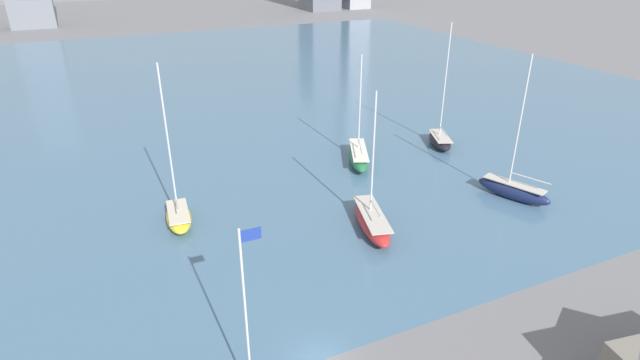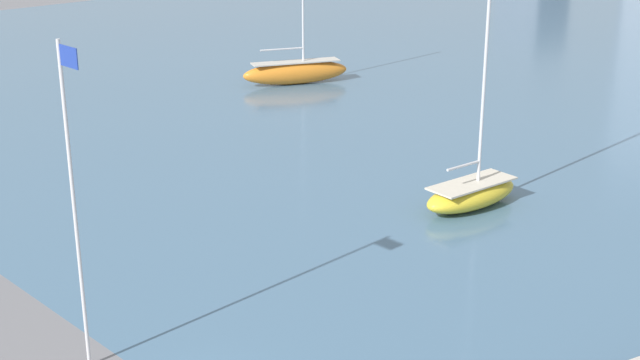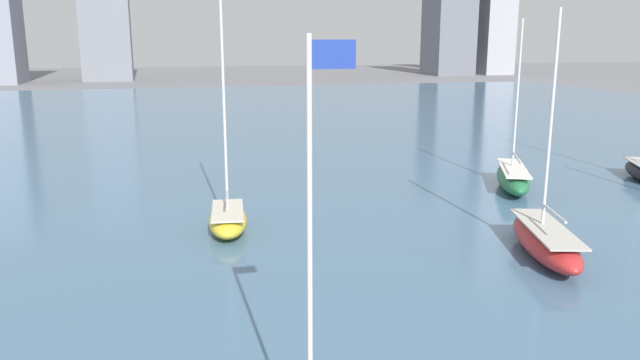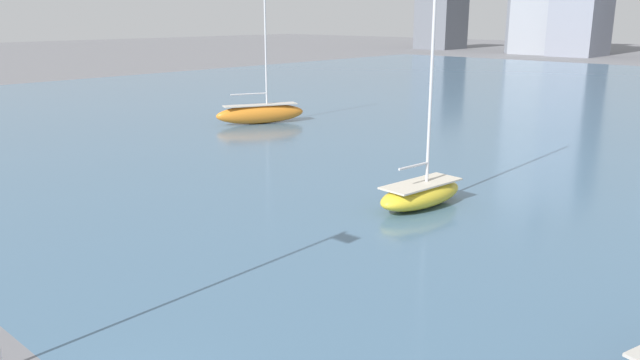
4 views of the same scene
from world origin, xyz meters
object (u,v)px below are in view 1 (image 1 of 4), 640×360
at_px(flag_pole, 247,315).
at_px(sailboat_red, 372,220).
at_px(sailboat_green, 359,155).
at_px(sailboat_black, 440,140).
at_px(sailboat_navy, 513,190).
at_px(sailboat_yellow, 179,216).

relative_size(flag_pole, sailboat_red, 0.89).
height_order(flag_pole, sailboat_green, sailboat_green).
xyz_separation_m(sailboat_red, sailboat_black, (19.48, 15.13, -0.03)).
bearing_deg(sailboat_black, sailboat_navy, -76.43).
distance_m(sailboat_navy, sailboat_black, 16.20).
distance_m(flag_pole, sailboat_green, 37.79).
height_order(flag_pole, sailboat_navy, sailboat_navy).
bearing_deg(sailboat_green, flag_pole, -104.67).
relative_size(sailboat_yellow, sailboat_black, 0.97).
height_order(sailboat_navy, sailboat_black, sailboat_black).
xyz_separation_m(sailboat_yellow, sailboat_red, (16.82, -8.85, 0.05)).
relative_size(flag_pole, sailboat_black, 0.75).
xyz_separation_m(sailboat_green, sailboat_navy, (10.44, -15.67, 0.09)).
height_order(flag_pole, sailboat_black, sailboat_black).
relative_size(flag_pole, sailboat_green, 0.90).
distance_m(sailboat_navy, sailboat_yellow, 35.29).
distance_m(flag_pole, sailboat_navy, 36.78).
relative_size(sailboat_navy, sailboat_black, 0.95).
xyz_separation_m(sailboat_navy, sailboat_yellow, (-33.91, 9.74, -0.16)).
bearing_deg(sailboat_yellow, sailboat_navy, -10.41).
relative_size(sailboat_green, sailboat_navy, 0.87).
xyz_separation_m(sailboat_green, sailboat_black, (12.82, 0.35, -0.06)).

